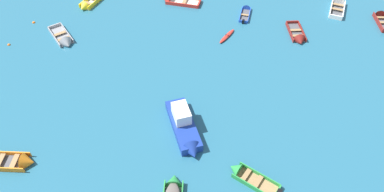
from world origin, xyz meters
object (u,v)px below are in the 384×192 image
(rowboat_green_cluster_inner, at_px, (245,175))
(rowboat_orange_near_right, at_px, (17,162))
(kayak_red_back_row_right, at_px, (227,36))
(mooring_buoy_trailing, at_px, (9,45))
(rowboat_grey_outer_right, at_px, (65,41))
(mooring_buoy_midfield, at_px, (34,23))
(rowboat_yellow_back_row_center, at_px, (88,4))
(rowboat_red_far_back, at_px, (173,0))
(rowboat_white_distant_center, at_px, (338,5))
(motor_launch_deep_blue_midfield_left, at_px, (185,127))
(rowboat_blue_cluster_outer, at_px, (246,11))
(rowboat_maroon_outer_left, at_px, (298,38))
(rowboat_maroon_near_camera, at_px, (380,18))

(rowboat_green_cluster_inner, bearing_deg, rowboat_orange_near_right, -176.42)
(kayak_red_back_row_right, distance_m, mooring_buoy_trailing, 23.36)
(mooring_buoy_trailing, bearing_deg, rowboat_grey_outer_right, 11.71)
(rowboat_orange_near_right, height_order, mooring_buoy_midfield, rowboat_orange_near_right)
(rowboat_yellow_back_row_center, distance_m, rowboat_red_far_back, 10.27)
(rowboat_grey_outer_right, bearing_deg, rowboat_red_far_back, 42.78)
(rowboat_white_distant_center, height_order, rowboat_yellow_back_row_center, rowboat_white_distant_center)
(mooring_buoy_midfield, bearing_deg, motor_launch_deep_blue_midfield_left, -34.60)
(rowboat_orange_near_right, distance_m, mooring_buoy_trailing, 15.85)
(kayak_red_back_row_right, distance_m, rowboat_blue_cluster_outer, 5.54)
(motor_launch_deep_blue_midfield_left, xyz_separation_m, rowboat_red_far_back, (-4.27, 19.74, -0.42))
(rowboat_yellow_back_row_center, xyz_separation_m, rowboat_maroon_outer_left, (24.73, -3.41, -0.04))
(mooring_buoy_trailing, xyz_separation_m, mooring_buoy_midfield, (0.87, 4.18, 0.00))
(rowboat_maroon_near_camera, distance_m, rowboat_blue_cluster_outer, 15.44)
(mooring_buoy_midfield, bearing_deg, kayak_red_back_row_right, 0.24)
(rowboat_blue_cluster_outer, bearing_deg, mooring_buoy_midfield, -167.63)
(rowboat_white_distant_center, distance_m, rowboat_maroon_outer_left, 8.84)
(rowboat_red_far_back, bearing_deg, mooring_buoy_midfield, -156.93)
(mooring_buoy_trailing, bearing_deg, mooring_buoy_midfield, 78.25)
(rowboat_green_cluster_inner, distance_m, rowboat_grey_outer_right, 23.98)
(kayak_red_back_row_right, bearing_deg, rowboat_grey_outer_right, -169.84)
(rowboat_grey_outer_right, bearing_deg, rowboat_green_cluster_inner, -35.47)
(motor_launch_deep_blue_midfield_left, height_order, mooring_buoy_midfield, motor_launch_deep_blue_midfield_left)
(rowboat_yellow_back_row_center, relative_size, rowboat_orange_near_right, 0.96)
(rowboat_white_distant_center, bearing_deg, rowboat_maroon_outer_left, -126.47)
(rowboat_grey_outer_right, height_order, mooring_buoy_trailing, rowboat_grey_outer_right)
(kayak_red_back_row_right, bearing_deg, rowboat_white_distant_center, 30.79)
(rowboat_maroon_near_camera, height_order, motor_launch_deep_blue_midfield_left, motor_launch_deep_blue_midfield_left)
(rowboat_grey_outer_right, bearing_deg, rowboat_yellow_back_row_center, 88.75)
(kayak_red_back_row_right, distance_m, mooring_buoy_midfield, 22.09)
(rowboat_maroon_near_camera, height_order, rowboat_green_cluster_inner, rowboat_maroon_near_camera)
(kayak_red_back_row_right, height_order, rowboat_maroon_outer_left, rowboat_maroon_outer_left)
(rowboat_green_cluster_inner, distance_m, rowboat_red_far_back, 25.13)
(mooring_buoy_trailing, bearing_deg, kayak_red_back_row_right, 10.55)
(rowboat_grey_outer_right, xyz_separation_m, rowboat_blue_cluster_outer, (19.15, 8.26, -0.05))
(motor_launch_deep_blue_midfield_left, bearing_deg, mooring_buoy_trailing, 155.63)
(rowboat_white_distant_center, height_order, rowboat_grey_outer_right, rowboat_white_distant_center)
(rowboat_green_cluster_inner, bearing_deg, rowboat_maroon_near_camera, 56.34)
(rowboat_yellow_back_row_center, bearing_deg, rowboat_green_cluster_inner, -47.31)
(rowboat_white_distant_center, xyz_separation_m, rowboat_blue_cluster_outer, (-10.99, -2.53, -0.09))
(rowboat_maroon_near_camera, height_order, mooring_buoy_midfield, rowboat_maroon_near_camera)
(rowboat_maroon_near_camera, relative_size, rowboat_red_far_back, 0.83)
(rowboat_orange_near_right, distance_m, rowboat_maroon_outer_left, 29.55)
(rowboat_maroon_outer_left, bearing_deg, rowboat_yellow_back_row_center, 172.16)
(rowboat_maroon_near_camera, bearing_deg, rowboat_green_cluster_inner, -123.66)
(kayak_red_back_row_right, xyz_separation_m, rowboat_grey_outer_right, (-17.20, -3.08, 0.07))
(kayak_red_back_row_right, height_order, mooring_buoy_midfield, kayak_red_back_row_right)
(rowboat_yellow_back_row_center, relative_size, rowboat_green_cluster_inner, 1.08)
(rowboat_yellow_back_row_center, bearing_deg, kayak_red_back_row_right, -13.25)
(motor_launch_deep_blue_midfield_left, bearing_deg, rowboat_maroon_near_camera, 43.35)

